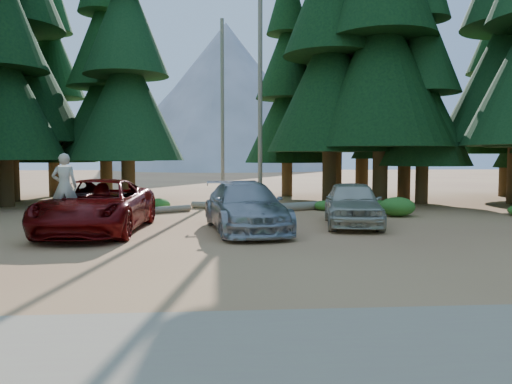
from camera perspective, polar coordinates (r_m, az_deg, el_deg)
ground at (r=12.50m, az=2.27°, el=-6.81°), size 160.00×160.00×0.00m
gravel_strip at (r=6.31m, az=9.27°, el=-17.79°), size 26.00×3.50×0.01m
forest_belt_north at (r=27.33m, az=-1.28°, el=-0.92°), size 36.00×7.00×22.00m
snag_front at (r=27.04m, az=0.48°, el=11.77°), size 0.24×0.24×12.00m
snag_back at (r=28.32m, az=-3.86°, el=9.37°), size 0.20×0.20×10.00m
mountain_peak at (r=100.97m, az=-4.95°, el=9.88°), size 48.00×50.00×28.00m
red_pickup at (r=16.29m, az=-17.68°, el=-1.54°), size 3.00×6.06×1.65m
silver_minivan_center at (r=15.87m, az=-1.23°, el=-1.69°), size 2.90×5.57×1.54m
silver_minivan_right at (r=17.41m, az=10.96°, el=-1.27°), size 2.57×4.75×1.53m
frisbee_player at (r=15.64m, az=-21.05°, el=0.64°), size 0.76×0.56×1.94m
log_left at (r=20.96m, az=-12.31°, el=-2.12°), size 3.46×2.47×0.28m
log_mid at (r=22.33m, az=-3.08°, el=-1.63°), size 3.48×2.07×0.31m
log_right at (r=22.26m, az=5.85°, el=-1.60°), size 5.25×2.89×0.36m
shrub_far_left at (r=21.91m, az=-19.86°, el=-1.66°), size 1.00×1.00×0.55m
shrub_left at (r=22.08m, az=-11.07°, el=-1.44°), size 1.02×1.02×0.56m
shrub_center_left at (r=19.18m, az=-2.31°, el=-2.12°), size 1.10×1.10×0.60m
shrub_center_right at (r=22.20m, az=7.72°, el=-1.53°), size 0.79×0.79×0.43m
shrub_right at (r=22.78m, az=13.79°, el=-1.45°), size 0.82×0.82×0.45m
shrub_far_right at (r=20.61m, az=15.85°, el=-1.62°), size 1.39×1.39×0.76m
shrub_edge_west at (r=21.26m, az=-22.22°, el=-2.05°), size 0.78×0.78×0.43m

